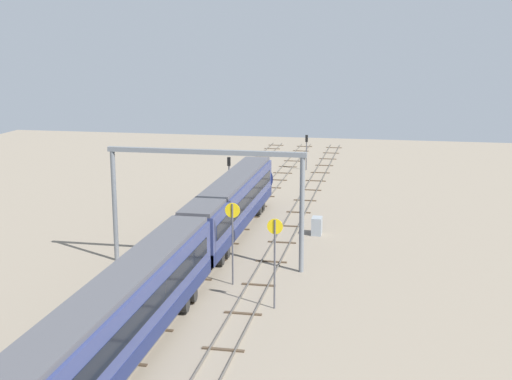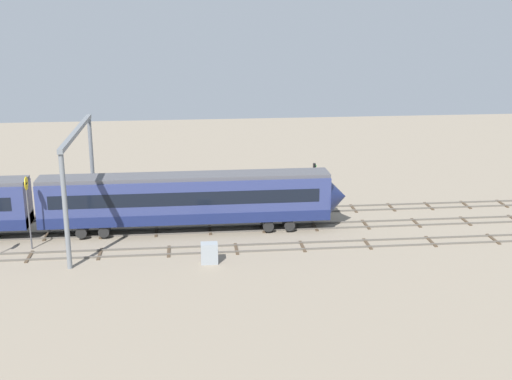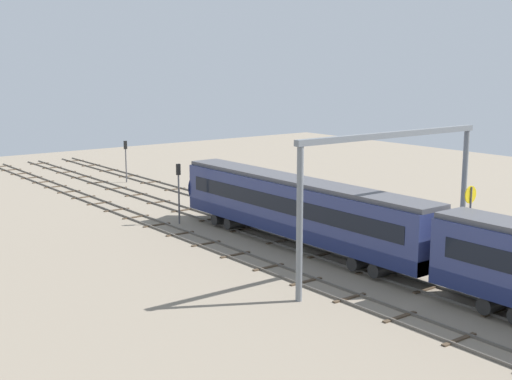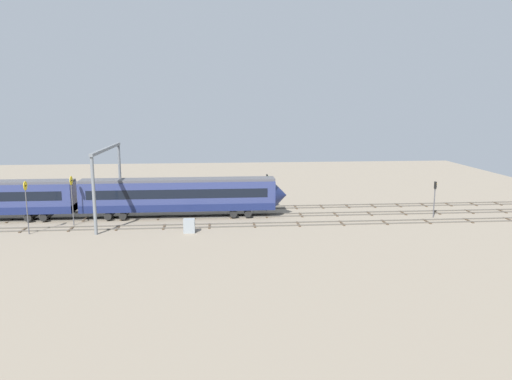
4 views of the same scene
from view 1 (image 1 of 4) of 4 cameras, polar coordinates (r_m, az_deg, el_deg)
name	(u,v)px [view 1 (image 1 of 4)]	position (r m, az deg, el deg)	size (l,w,h in m)	color
ground_plane	(247,217)	(67.43, -0.76, -2.21)	(110.91, 110.91, 0.00)	gray
track_near_foreground	(295,219)	(66.64, 3.19, -2.35)	(94.91, 2.40, 0.16)	#59544C
track_with_train	(247,216)	(67.41, -0.76, -2.16)	(94.91, 2.40, 0.16)	#59544C
track_middle	(200,214)	(68.49, -4.61, -1.97)	(94.91, 2.40, 0.16)	#59544C
train	(194,244)	(49.64, -5.07, -4.43)	(50.40, 3.24, 4.80)	navy
overhead_gantry	(205,183)	(51.73, -4.15, 0.61)	(0.40, 15.02, 8.93)	slate
speed_sign_near_foreground	(275,250)	(44.02, 1.54, -4.95)	(0.14, 1.00, 5.91)	#4C4C51
speed_sign_mid_trackside	(233,231)	(48.26, -1.92, -3.36)	(0.14, 1.05, 5.87)	#4C4C51
signal_light_trackside_approach	(307,147)	(91.06, 4.14, 3.51)	(0.31, 0.32, 4.60)	#4C4C51
signal_light_trackside_departure	(229,174)	(72.03, -2.22, 1.34)	(0.31, 0.32, 4.94)	#4C4C51
relay_cabinet	(317,226)	(61.52, 4.98, -2.94)	(1.27, 0.87, 1.57)	gray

